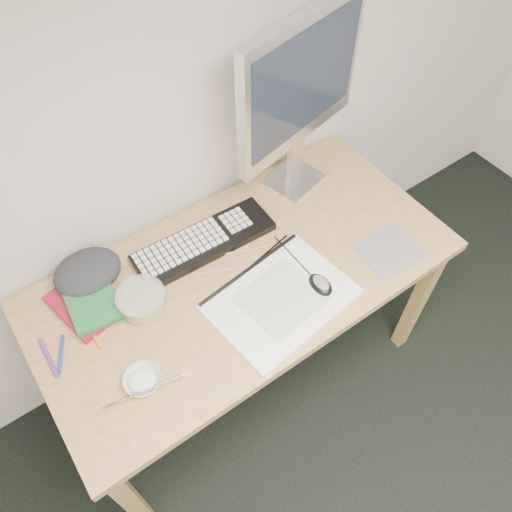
{
  "coord_description": "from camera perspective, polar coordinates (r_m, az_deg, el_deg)",
  "views": [
    {
      "loc": [
        -0.69,
        0.64,
        2.1
      ],
      "look_at": [
        -0.14,
        1.41,
        0.83
      ],
      "focal_mm": 35.0,
      "sensor_mm": 36.0,
      "label": 1
    }
  ],
  "objects": [
    {
      "name": "monitor",
      "position": [
        1.67,
        5.15,
        18.66
      ],
      "size": [
        0.55,
        0.21,
        0.65
      ],
      "rotation": [
        0.0,
        0.0,
        0.23
      ],
      "color": "silver",
      "rests_on": "desk"
    },
    {
      "name": "marker_purple",
      "position": [
        1.61,
        -22.61,
        -10.7
      ],
      "size": [
        0.02,
        0.14,
        0.01
      ],
      "primitive_type": "cylinder",
      "rotation": [
        0.0,
        1.57,
        1.55
      ],
      "color": "#6B2998",
      "rests_on": "desk"
    },
    {
      "name": "desk",
      "position": [
        1.72,
        -1.32,
        -3.36
      ],
      "size": [
        1.4,
        0.7,
        0.75
      ],
      "color": "tan",
      "rests_on": "ground"
    },
    {
      "name": "marker_orange",
      "position": [
        1.6,
        -18.29,
        -8.3
      ],
      "size": [
        0.02,
        0.14,
        0.01
      ],
      "primitive_type": "cylinder",
      "rotation": [
        0.0,
        1.57,
        1.64
      ],
      "color": "orange",
      "rests_on": "desk"
    },
    {
      "name": "chopsticks",
      "position": [
        1.45,
        -12.67,
        -14.82
      ],
      "size": [
        0.23,
        0.06,
        0.02
      ],
      "primitive_type": "cylinder",
      "rotation": [
        0.0,
        1.57,
        -0.19
      ],
      "color": "silver",
      "rests_on": "rice_bowl"
    },
    {
      "name": "mousepad",
      "position": [
        1.76,
        14.9,
        0.64
      ],
      "size": [
        0.2,
        0.19,
        0.0
      ],
      "primitive_type": "cube",
      "rotation": [
        0.0,
        0.0,
        -0.06
      ],
      "color": "gray",
      "rests_on": "desk"
    },
    {
      "name": "cloth_lump",
      "position": [
        1.69,
        -18.69,
        -1.75
      ],
      "size": [
        0.2,
        0.18,
        0.08
      ],
      "primitive_type": "ellipsoid",
      "rotation": [
        0.0,
        0.0,
        0.14
      ],
      "color": "#272A2F",
      "rests_on": "desk"
    },
    {
      "name": "pencil_black",
      "position": [
        1.7,
        1.58,
        0.66
      ],
      "size": [
        0.17,
        0.04,
        0.01
      ],
      "primitive_type": "cylinder",
      "rotation": [
        0.0,
        1.57,
        0.21
      ],
      "color": "black",
      "rests_on": "desk"
    },
    {
      "name": "keyboard",
      "position": [
        1.71,
        -5.95,
        1.59
      ],
      "size": [
        0.5,
        0.17,
        0.03
      ],
      "primitive_type": "cube",
      "rotation": [
        0.0,
        0.0,
        -0.04
      ],
      "color": "black",
      "rests_on": "desk"
    },
    {
      "name": "sketchpad",
      "position": [
        1.59,
        2.86,
        -4.96
      ],
      "size": [
        0.47,
        0.36,
        0.01
      ],
      "primitive_type": "cube",
      "rotation": [
        0.0,
        0.0,
        0.12
      ],
      "color": "white",
      "rests_on": "desk"
    },
    {
      "name": "book_green",
      "position": [
        1.63,
        -18.27,
        -4.91
      ],
      "size": [
        0.17,
        0.21,
        0.02
      ],
      "primitive_type": "cube",
      "rotation": [
        0.0,
        0.0,
        -0.1
      ],
      "color": "#1B6F32",
      "rests_on": "book_red"
    },
    {
      "name": "mouse",
      "position": [
        1.6,
        7.43,
        -3.05
      ],
      "size": [
        0.06,
        0.1,
        0.03
      ],
      "primitive_type": "ellipsoid",
      "rotation": [
        0.0,
        0.0,
        -0.02
      ],
      "color": "black",
      "rests_on": "sketchpad"
    },
    {
      "name": "pencil_pink",
      "position": [
        1.65,
        -4.18,
        -1.62
      ],
      "size": [
        0.17,
        0.08,
        0.01
      ],
      "primitive_type": "cylinder",
      "rotation": [
        0.0,
        1.57,
        -0.45
      ],
      "color": "pink",
      "rests_on": "desk"
    },
    {
      "name": "fruit_tub",
      "position": [
        1.58,
        -12.89,
        -5.06
      ],
      "size": [
        0.19,
        0.19,
        0.07
      ],
      "primitive_type": "cylinder",
      "rotation": [
        0.0,
        0.0,
        -0.26
      ],
      "color": "gold",
      "rests_on": "desk"
    },
    {
      "name": "rice_bowl",
      "position": [
        1.48,
        -12.83,
        -13.73
      ],
      "size": [
        0.13,
        0.13,
        0.03
      ],
      "primitive_type": "imported",
      "rotation": [
        0.0,
        0.0,
        -0.21
      ],
      "color": "white",
      "rests_on": "desk"
    },
    {
      "name": "marker_blue",
      "position": [
        1.6,
        -21.4,
        -10.38
      ],
      "size": [
        0.07,
        0.11,
        0.01
      ],
      "primitive_type": "cylinder",
      "rotation": [
        0.0,
        1.57,
        1.1
      ],
      "color": "#1E33A5",
      "rests_on": "desk"
    },
    {
      "name": "pencil_tan",
      "position": [
        1.7,
        -1.21,
        0.68
      ],
      "size": [
        0.18,
        0.08,
        0.01
      ],
      "primitive_type": "cylinder",
      "rotation": [
        0.0,
        1.57,
        -0.38
      ],
      "color": "tan",
      "rests_on": "desk"
    },
    {
      "name": "book_red",
      "position": [
        1.66,
        -18.82,
        -5.12
      ],
      "size": [
        0.21,
        0.26,
        0.02
      ],
      "primitive_type": "cube",
      "rotation": [
        0.0,
        0.0,
        0.21
      ],
      "color": "maroon",
      "rests_on": "desk"
    }
  ]
}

